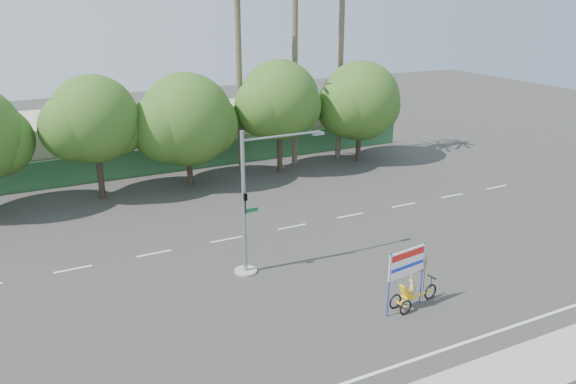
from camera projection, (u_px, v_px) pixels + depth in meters
name	position (u px, v px, depth m)	size (l,w,h in m)	color
ground	(332.00, 298.00, 24.87)	(120.00, 120.00, 0.00)	#33302D
fence	(189.00, 157.00, 42.71)	(38.00, 0.08, 2.00)	#336B3D
building_left	(41.00, 146.00, 42.02)	(12.00, 8.00, 4.00)	beige
building_right	(261.00, 125.00, 49.59)	(14.00, 8.00, 3.60)	beige
tree_left	(93.00, 122.00, 35.47)	(6.66, 5.60, 8.07)	#473828
tree_center	(186.00, 123.00, 38.16)	(7.62, 6.40, 7.85)	#473828
tree_right	(279.00, 103.00, 40.83)	(6.90, 5.80, 8.36)	#473828
tree_far_right	(360.00, 103.00, 43.94)	(7.38, 6.20, 7.94)	#473828
palm_tall	(295.00, 27.00, 41.21)	(3.73, 3.79, 17.45)	#70604C
palm_mid	(341.00, 40.00, 43.23)	(3.73, 3.79, 15.45)	#70604C
palm_short	(239.00, 52.00, 39.86)	(3.73, 3.79, 14.45)	#70604C
traffic_signal	(250.00, 215.00, 26.35)	(4.72, 1.10, 7.00)	gray
trike_billboard	(410.00, 283.00, 23.74)	(2.99, 0.89, 2.96)	black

